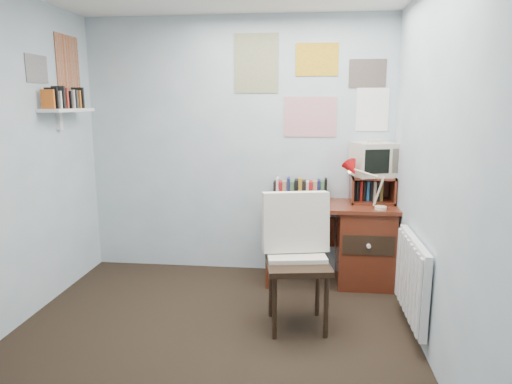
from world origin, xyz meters
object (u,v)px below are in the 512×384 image
radiator (412,278)px  tv_riser (372,189)px  crt_tv (373,158)px  desk (358,241)px  wall_shelf (67,110)px  desk_chair (298,265)px  desk_lamp (382,188)px

radiator → tv_riser: bearing=99.3°
crt_tv → radiator: bearing=-98.3°
desk → tv_riser: tv_riser is taller
desk → wall_shelf: (-2.57, -0.38, 1.21)m
tv_riser → crt_tv: bearing=83.4°
tv_riser → wall_shelf: wall_shelf is taller
desk → desk_chair: bearing=-120.2°
desk_lamp → wall_shelf: bearing=177.1°
desk_lamp → crt_tv: crt_tv is taller
desk_lamp → tv_riser: size_ratio=0.94×
desk_lamp → tv_riser: 0.30m
desk_lamp → crt_tv: bearing=89.8°
tv_riser → desk_lamp: bearing=-82.2°
desk → desk_chair: desk_chair is taller
wall_shelf → desk_chair: bearing=-15.5°
desk_chair → desk_lamp: bearing=38.2°
tv_riser → radiator: (0.17, -1.04, -0.47)m
desk_lamp → tv_riser: bearing=90.7°
desk_lamp → crt_tv: size_ratio=1.04×
desk_chair → desk_lamp: desk_lamp is taller
desk_lamp → desk: bearing=124.1°
desk_lamp → radiator: size_ratio=0.47×
tv_riser → wall_shelf: (-2.69, -0.49, 0.74)m
tv_riser → radiator: tv_riser is taller
crt_tv → desk: bearing=-150.1°
desk_chair → wall_shelf: wall_shelf is taller
desk_lamp → tv_riser: (-0.04, 0.29, -0.06)m
desk_chair → desk_lamp: size_ratio=2.63×
desk → wall_shelf: wall_shelf is taller
desk → tv_riser: bearing=43.0°
tv_riser → crt_tv: (0.00, 0.02, 0.30)m
radiator → wall_shelf: 3.15m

